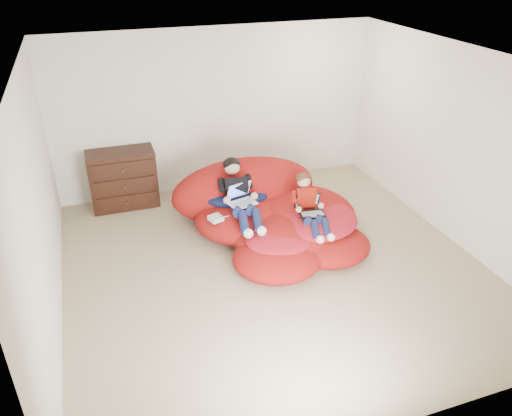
{
  "coord_description": "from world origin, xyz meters",
  "views": [
    {
      "loc": [
        -1.88,
        -4.76,
        3.61
      ],
      "look_at": [
        -0.13,
        0.28,
        0.7
      ],
      "focal_mm": 35.0,
      "sensor_mm": 36.0,
      "label": 1
    }
  ],
  "objects": [
    {
      "name": "beanbag_pile",
      "position": [
        0.29,
        0.8,
        0.27
      ],
      "size": [
        2.46,
        2.39,
        0.95
      ],
      "color": "#AB1513",
      "rests_on": "ground"
    },
    {
      "name": "laptop_white",
      "position": [
        -0.18,
        0.75,
        0.63
      ],
      "size": [
        0.39,
        0.4,
        0.24
      ],
      "color": "silver",
      "rests_on": "older_boy"
    },
    {
      "name": "laptop_black",
      "position": [
        0.62,
        0.33,
        0.55
      ],
      "size": [
        0.35,
        0.36,
        0.23
      ],
      "color": "black",
      "rests_on": "younger_boy"
    },
    {
      "name": "younger_boy",
      "position": [
        0.62,
        0.36,
        0.6
      ],
      "size": [
        0.34,
        0.88,
        0.61
      ],
      "color": "#A41B0E",
      "rests_on": "beanbag_pile"
    },
    {
      "name": "older_boy",
      "position": [
        -0.18,
        0.84,
        0.66
      ],
      "size": [
        0.37,
        1.14,
        0.66
      ],
      "color": "black",
      "rests_on": "beanbag_pile"
    },
    {
      "name": "cream_pillow",
      "position": [
        -0.28,
        1.55,
        0.62
      ],
      "size": [
        0.42,
        0.27,
        0.27
      ],
      "primitive_type": "ellipsoid",
      "color": "#EEE7CE",
      "rests_on": "beanbag_pile"
    },
    {
      "name": "room_shell",
      "position": [
        0.0,
        0.0,
        0.22
      ],
      "size": [
        5.1,
        5.1,
        2.77
      ],
      "color": "tan",
      "rests_on": "ground"
    },
    {
      "name": "power_adapter",
      "position": [
        -0.55,
        0.68,
        0.42
      ],
      "size": [
        0.2,
        0.2,
        0.06
      ],
      "primitive_type": "cube",
      "rotation": [
        0.0,
        0.0,
        0.31
      ],
      "color": "silver",
      "rests_on": "beanbag_pile"
    },
    {
      "name": "dresser",
      "position": [
        -1.55,
        2.24,
        0.44
      ],
      "size": [
        0.97,
        0.55,
        0.87
      ],
      "color": "black",
      "rests_on": "ground"
    }
  ]
}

